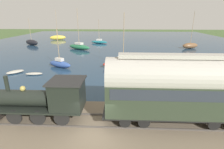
# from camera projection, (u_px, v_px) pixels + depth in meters

# --- Properties ---
(ground_plane) EXTENTS (200.00, 200.00, 0.00)m
(ground_plane) POSITION_uv_depth(u_px,v_px,m) (95.00, 139.00, 11.25)
(ground_plane) COLOR #476033
(harbor_water) EXTENTS (80.00, 80.00, 0.01)m
(harbor_water) POSITION_uv_depth(u_px,v_px,m) (115.00, 42.00, 53.36)
(harbor_water) COLOR navy
(harbor_water) RESTS_ON ground
(rail_embankment) EXTENTS (5.91, 56.00, 0.68)m
(rail_embankment) POSITION_uv_depth(u_px,v_px,m) (97.00, 124.00, 12.29)
(rail_embankment) COLOR #756651
(rail_embankment) RESTS_ON ground
(steam_locomotive) EXTENTS (2.15, 6.37, 3.13)m
(steam_locomotive) POSITION_uv_depth(u_px,v_px,m) (49.00, 97.00, 11.79)
(steam_locomotive) COLOR black
(steam_locomotive) RESTS_ON rail_embankment
(passenger_coach) EXTENTS (2.36, 9.72, 4.68)m
(passenger_coach) POSITION_uv_depth(u_px,v_px,m) (179.00, 87.00, 11.10)
(passenger_coach) COLOR black
(passenger_coach) RESTS_ON rail_embankment
(sailboat_green) EXTENTS (4.75, 6.34, 9.28)m
(sailboat_green) POSITION_uv_depth(u_px,v_px,m) (79.00, 47.00, 41.61)
(sailboat_green) COLOR #236B42
(sailboat_green) RESTS_ON harbor_water
(sailboat_brown) EXTENTS (2.69, 4.33, 8.65)m
(sailboat_brown) POSITION_uv_depth(u_px,v_px,m) (190.00, 45.00, 42.82)
(sailboat_brown) COLOR brown
(sailboat_brown) RESTS_ON harbor_water
(sailboat_teal) EXTENTS (2.75, 5.10, 6.70)m
(sailboat_teal) POSITION_uv_depth(u_px,v_px,m) (99.00, 42.00, 50.92)
(sailboat_teal) COLOR #1E707A
(sailboat_teal) RESTS_ON harbor_water
(sailboat_blue) EXTENTS (2.95, 4.32, 5.87)m
(sailboat_blue) POSITION_uv_depth(u_px,v_px,m) (60.00, 64.00, 26.95)
(sailboat_blue) COLOR #335199
(sailboat_blue) RESTS_ON harbor_water
(sailboat_red) EXTENTS (2.96, 6.55, 8.04)m
(sailboat_red) POSITION_uv_depth(u_px,v_px,m) (123.00, 63.00, 26.97)
(sailboat_red) COLOR #B72D23
(sailboat_red) RESTS_ON harbor_water
(sailboat_yellow) EXTENTS (2.56, 5.29, 9.64)m
(sailboat_yellow) POSITION_uv_depth(u_px,v_px,m) (58.00, 37.00, 58.73)
(sailboat_yellow) COLOR gold
(sailboat_yellow) RESTS_ON harbor_water
(sailboat_black) EXTENTS (4.38, 5.40, 6.98)m
(sailboat_black) POSITION_uv_depth(u_px,v_px,m) (32.00, 42.00, 47.87)
(sailboat_black) COLOR black
(sailboat_black) RESTS_ON harbor_water
(rowboat_off_pier) EXTENTS (1.94, 2.24, 0.42)m
(rowboat_off_pier) POSITION_uv_depth(u_px,v_px,m) (36.00, 95.00, 17.02)
(rowboat_off_pier) COLOR silver
(rowboat_off_pier) RESTS_ON harbor_water
(rowboat_near_shore) EXTENTS (0.98, 2.31, 0.31)m
(rowboat_near_shore) POSITION_uv_depth(u_px,v_px,m) (34.00, 74.00, 23.55)
(rowboat_near_shore) COLOR #B7B2A3
(rowboat_near_shore) RESTS_ON harbor_water
(rowboat_mid_harbor) EXTENTS (2.38, 2.31, 0.38)m
(rowboat_mid_harbor) POSITION_uv_depth(u_px,v_px,m) (15.00, 72.00, 24.24)
(rowboat_mid_harbor) COLOR #B7B2A3
(rowboat_mid_harbor) RESTS_ON harbor_water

